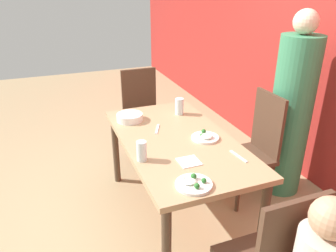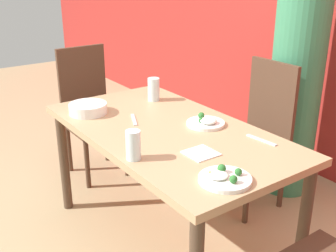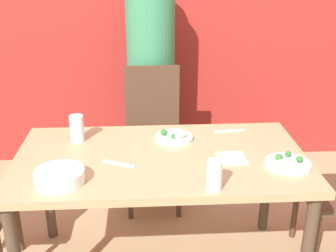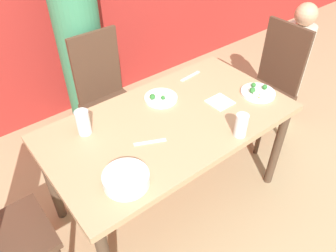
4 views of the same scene
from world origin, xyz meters
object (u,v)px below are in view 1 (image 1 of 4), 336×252
chair_adult_spot (255,146)px  plate_rice_adult (193,184)px  person_adult (291,115)px  bowl_curry (130,117)px  glass_water_tall (179,106)px

chair_adult_spot → plate_rice_adult: size_ratio=4.39×
person_adult → plate_rice_adult: 1.39m
chair_adult_spot → bowl_curry: 1.12m
chair_adult_spot → bowl_curry: bearing=-114.0°
plate_rice_adult → bowl_curry: bearing=-174.7°
plate_rice_adult → glass_water_tall: size_ratio=1.51×
bowl_curry → glass_water_tall: glass_water_tall is taller
chair_adult_spot → glass_water_tall: 0.75m
glass_water_tall → person_adult: bearing=64.2°
chair_adult_spot → plate_rice_adult: (0.64, -0.90, 0.24)m
chair_adult_spot → person_adult: bearing=90.0°
bowl_curry → plate_rice_adult: 1.08m
chair_adult_spot → person_adult: 0.42m
plate_rice_adult → person_adult: bearing=117.2°
person_adult → glass_water_tall: bearing=-115.8°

